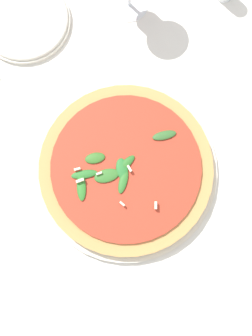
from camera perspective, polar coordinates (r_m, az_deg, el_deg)
The scene contains 3 objects.
ground_plane at distance 0.85m, azimuth -2.55°, elevation -2.35°, with size 6.00×6.00×0.00m, color silver.
pizza_arugula_main at distance 0.84m, azimuth -0.02°, elevation -0.17°, with size 0.33×0.33×0.05m.
side_plate_white at distance 0.96m, azimuth -12.27°, elevation 17.19°, with size 0.18×0.18×0.02m.
Camera 1 is at (-0.11, -0.07, 0.84)m, focal length 50.00 mm.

